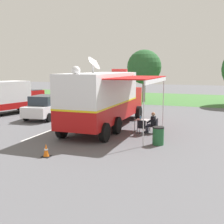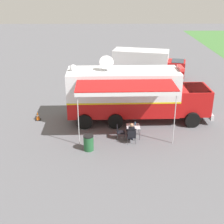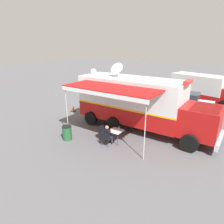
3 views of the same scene
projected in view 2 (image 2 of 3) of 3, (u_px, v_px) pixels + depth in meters
name	position (u px, v px, depth m)	size (l,w,h in m)	color
ground_plane	(122.00, 120.00, 21.11)	(100.00, 100.00, 0.00)	#5B5B60
lot_stripe	(100.00, 104.00, 23.71)	(0.12, 4.80, 0.01)	silver
command_truck	(134.00, 93.00, 20.33)	(5.02, 9.54, 4.53)	#B71414
folding_table	(133.00, 127.00, 18.56)	(0.82, 0.82, 0.73)	silver
water_bottle	(135.00, 123.00, 18.64)	(0.07, 0.07, 0.22)	#4C99D8
folding_chair_at_table	(132.00, 136.00, 17.88)	(0.49, 0.49, 0.87)	black
folding_chair_beside_table	(119.00, 131.00, 18.41)	(0.49, 0.49, 0.87)	black
seated_responder	(131.00, 132.00, 18.00)	(0.67, 0.56, 1.25)	black
trash_bin	(89.00, 143.00, 17.21)	(0.57, 0.57, 0.91)	#235B33
traffic_cone	(38.00, 116.00, 21.00)	(0.36, 0.36, 0.58)	black
support_truck	(146.00, 64.00, 29.61)	(3.60, 7.09, 2.70)	white
car_behind_truck	(148.00, 83.00, 25.84)	(2.34, 4.36, 1.76)	silver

